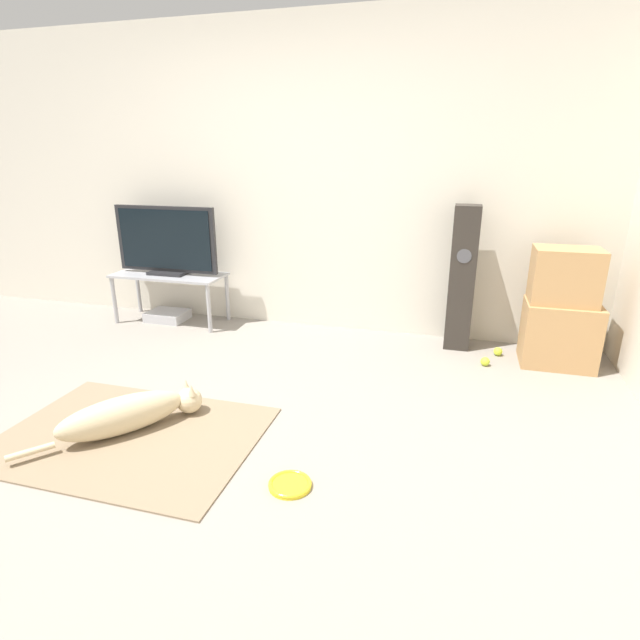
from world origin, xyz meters
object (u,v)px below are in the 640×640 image
at_px(tennis_ball_by_boxes, 485,361).
at_px(tv, 166,241).
at_px(cardboard_box_lower, 559,334).
at_px(cardboard_box_upper, 565,276).
at_px(floor_speaker, 462,279).
at_px(game_console, 168,316).
at_px(dog, 130,413).
at_px(frisbee, 290,484).
at_px(tv_stand, 170,280).
at_px(tennis_ball_near_speaker, 498,352).

bearing_deg(tennis_ball_by_boxes, tv, 174.02).
distance_m(tv, tennis_ball_by_boxes, 2.88).
bearing_deg(cardboard_box_lower, cardboard_box_upper, 143.62).
relative_size(floor_speaker, game_console, 3.20).
bearing_deg(game_console, cardboard_box_upper, -1.93).
bearing_deg(tennis_ball_by_boxes, dog, -142.42).
relative_size(cardboard_box_lower, tennis_ball_by_boxes, 7.69).
relative_size(cardboard_box_upper, floor_speaker, 0.40).
relative_size(frisbee, game_console, 0.58).
bearing_deg(cardboard_box_upper, tv_stand, 178.30).
bearing_deg(tennis_ball_near_speaker, tennis_ball_by_boxes, -113.95).
height_order(floor_speaker, tv_stand, floor_speaker).
bearing_deg(tv_stand, game_console, 167.54).
distance_m(tennis_ball_by_boxes, game_console, 2.86).
relative_size(floor_speaker, tennis_ball_by_boxes, 17.12).
height_order(cardboard_box_upper, floor_speaker, floor_speaker).
distance_m(frisbee, game_console, 2.79).
relative_size(dog, tv_stand, 0.82).
relative_size(frisbee, tv, 0.21).
bearing_deg(tv_stand, dog, -65.29).
relative_size(dog, floor_speaker, 0.74).
bearing_deg(tv_stand, tv, 90.00).
distance_m(tv_stand, tennis_ball_near_speaker, 2.90).
bearing_deg(tv, frisbee, -47.60).
bearing_deg(cardboard_box_lower, dog, -145.62).
distance_m(cardboard_box_lower, tennis_ball_by_boxes, 0.57).
distance_m(dog, cardboard_box_lower, 2.98).
bearing_deg(dog, tennis_ball_by_boxes, 37.58).
bearing_deg(cardboard_box_upper, floor_speaker, 167.68).
xyz_separation_m(frisbee, tennis_ball_near_speaker, (1.03, 1.96, 0.02)).
height_order(frisbee, floor_speaker, floor_speaker).
height_order(tennis_ball_by_boxes, game_console, game_console).
relative_size(tennis_ball_by_boxes, game_console, 0.19).
height_order(floor_speaker, tennis_ball_by_boxes, floor_speaker).
xyz_separation_m(cardboard_box_upper, tv, (-3.26, 0.10, 0.08)).
xyz_separation_m(tv_stand, tv, (-0.00, 0.00, 0.35)).
height_order(cardboard_box_lower, tv_stand, cardboard_box_lower).
height_order(frisbee, cardboard_box_upper, cardboard_box_upper).
xyz_separation_m(cardboard_box_lower, tv, (-3.28, 0.11, 0.51)).
bearing_deg(frisbee, floor_speaker, 70.94).
xyz_separation_m(frisbee, cardboard_box_upper, (1.42, 1.92, 0.66)).
distance_m(frisbee, tv_stand, 2.76).
bearing_deg(dog, floor_speaker, 46.75).
xyz_separation_m(cardboard_box_upper, tv_stand, (-3.26, 0.10, -0.27)).
xyz_separation_m(frisbee, game_console, (-1.91, 2.03, 0.03)).
xyz_separation_m(dog, frisbee, (1.02, -0.23, -0.10)).
height_order(dog, tv, tv).
height_order(tv_stand, tennis_ball_near_speaker, tv_stand).
height_order(frisbee, game_console, game_console).
bearing_deg(game_console, floor_speaker, 0.89).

